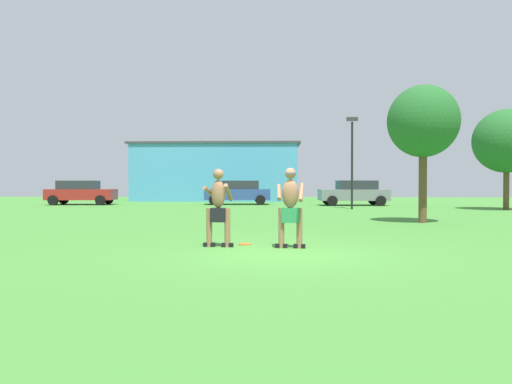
% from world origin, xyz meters
% --- Properties ---
extents(ground_plane, '(80.00, 80.00, 0.00)m').
position_xyz_m(ground_plane, '(0.00, 0.00, 0.00)').
color(ground_plane, '#428433').
extents(player_with_cap, '(0.67, 0.60, 1.76)m').
position_xyz_m(player_with_cap, '(0.19, 0.76, 0.97)').
color(player_with_cap, black).
rests_on(player_with_cap, ground_plane).
extents(player_in_black, '(0.68, 0.60, 1.73)m').
position_xyz_m(player_in_black, '(-1.40, 0.91, 0.91)').
color(player_in_black, black).
rests_on(player_in_black, ground_plane).
extents(frisbee, '(0.29, 0.29, 0.03)m').
position_xyz_m(frisbee, '(-0.83, 1.31, 0.01)').
color(frisbee, orange).
rests_on(frisbee, ground_plane).
extents(car_blue_near_post, '(4.41, 2.26, 1.58)m').
position_xyz_m(car_blue_near_post, '(-2.59, 22.54, 0.82)').
color(car_blue_near_post, '#2D478C').
rests_on(car_blue_near_post, ground_plane).
extents(car_red_mid_lot, '(4.39, 2.22, 1.58)m').
position_xyz_m(car_red_mid_lot, '(-12.89, 21.72, 0.82)').
color(car_red_mid_lot, maroon).
rests_on(car_red_mid_lot, ground_plane).
extents(car_gray_far_end, '(4.40, 2.23, 1.58)m').
position_xyz_m(car_gray_far_end, '(4.90, 21.39, 0.82)').
color(car_gray_far_end, slate).
rests_on(car_gray_far_end, ground_plane).
extents(lamp_post, '(0.60, 0.24, 4.98)m').
position_xyz_m(lamp_post, '(4.04, 16.79, 3.11)').
color(lamp_post, black).
rests_on(lamp_post, ground_plane).
extents(outbuilding_behind_lot, '(13.37, 5.84, 4.60)m').
position_xyz_m(outbuilding_behind_lot, '(-4.88, 29.76, 2.30)').
color(outbuilding_behind_lot, '#4C9ED1').
rests_on(outbuilding_behind_lot, ground_plane).
extents(tree_left_field, '(2.50, 2.50, 4.90)m').
position_xyz_m(tree_left_field, '(5.13, 7.75, 3.59)').
color(tree_left_field, brown).
rests_on(tree_left_field, ground_plane).
extents(tree_right_field, '(3.43, 3.43, 5.31)m').
position_xyz_m(tree_right_field, '(12.07, 16.40, 3.63)').
color(tree_right_field, brown).
rests_on(tree_right_field, ground_plane).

